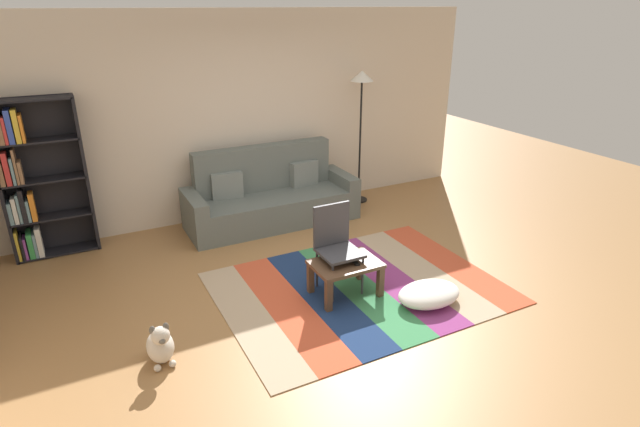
{
  "coord_description": "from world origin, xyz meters",
  "views": [
    {
      "loc": [
        -2.27,
        -3.98,
        2.75
      ],
      "look_at": [
        0.06,
        0.55,
        0.65
      ],
      "focal_mm": 28.76,
      "sensor_mm": 36.0,
      "label": 1
    }
  ],
  "objects_px": {
    "standing_lamp": "(362,94)",
    "couch": "(270,198)",
    "bookshelf": "(33,182)",
    "pouf": "(429,294)",
    "dog": "(160,345)",
    "coffee_table": "(345,269)",
    "tv_remote": "(355,262)",
    "folding_chair": "(336,241)"
  },
  "relations": [
    {
      "from": "standing_lamp",
      "to": "couch",
      "type": "bearing_deg",
      "value": -174.87
    },
    {
      "from": "bookshelf",
      "to": "pouf",
      "type": "bearing_deg",
      "value": -41.31
    },
    {
      "from": "dog",
      "to": "coffee_table",
      "type": "bearing_deg",
      "value": 6.64
    },
    {
      "from": "coffee_table",
      "to": "standing_lamp",
      "type": "relative_size",
      "value": 0.35
    },
    {
      "from": "standing_lamp",
      "to": "tv_remote",
      "type": "distance_m",
      "value": 2.96
    },
    {
      "from": "dog",
      "to": "tv_remote",
      "type": "distance_m",
      "value": 1.97
    },
    {
      "from": "bookshelf",
      "to": "dog",
      "type": "xyz_separation_m",
      "value": [
        0.79,
        -2.61,
        -0.74
      ]
    },
    {
      "from": "couch",
      "to": "pouf",
      "type": "xyz_separation_m",
      "value": [
        0.6,
        -2.63,
        -0.23
      ]
    },
    {
      "from": "tv_remote",
      "to": "folding_chair",
      "type": "height_order",
      "value": "folding_chair"
    },
    {
      "from": "couch",
      "to": "bookshelf",
      "type": "xyz_separation_m",
      "value": [
        -2.71,
        0.28,
        0.57
      ]
    },
    {
      "from": "standing_lamp",
      "to": "dog",
      "type": "bearing_deg",
      "value": -144.02
    },
    {
      "from": "bookshelf",
      "to": "pouf",
      "type": "distance_m",
      "value": 4.48
    },
    {
      "from": "couch",
      "to": "folding_chair",
      "type": "distance_m",
      "value": 1.95
    },
    {
      "from": "couch",
      "to": "tv_remote",
      "type": "height_order",
      "value": "couch"
    },
    {
      "from": "coffee_table",
      "to": "standing_lamp",
      "type": "height_order",
      "value": "standing_lamp"
    },
    {
      "from": "coffee_table",
      "to": "standing_lamp",
      "type": "xyz_separation_m",
      "value": [
        1.52,
        2.24,
        1.28
      ]
    },
    {
      "from": "tv_remote",
      "to": "folding_chair",
      "type": "distance_m",
      "value": 0.29
    },
    {
      "from": "couch",
      "to": "folding_chair",
      "type": "xyz_separation_m",
      "value": [
        -0.07,
        -1.94,
        0.2
      ]
    },
    {
      "from": "pouf",
      "to": "folding_chair",
      "type": "height_order",
      "value": "folding_chair"
    },
    {
      "from": "couch",
      "to": "bookshelf",
      "type": "distance_m",
      "value": 2.79
    },
    {
      "from": "folding_chair",
      "to": "tv_remote",
      "type": "bearing_deg",
      "value": -53.46
    },
    {
      "from": "standing_lamp",
      "to": "tv_remote",
      "type": "relative_size",
      "value": 12.64
    },
    {
      "from": "bookshelf",
      "to": "dog",
      "type": "bearing_deg",
      "value": -73.17
    },
    {
      "from": "couch",
      "to": "coffee_table",
      "type": "height_order",
      "value": "couch"
    },
    {
      "from": "standing_lamp",
      "to": "tv_remote",
      "type": "height_order",
      "value": "standing_lamp"
    },
    {
      "from": "couch",
      "to": "tv_remote",
      "type": "relative_size",
      "value": 15.07
    },
    {
      "from": "bookshelf",
      "to": "dog",
      "type": "height_order",
      "value": "bookshelf"
    },
    {
      "from": "coffee_table",
      "to": "folding_chair",
      "type": "distance_m",
      "value": 0.29
    },
    {
      "from": "coffee_table",
      "to": "tv_remote",
      "type": "bearing_deg",
      "value": -33.07
    },
    {
      "from": "couch",
      "to": "tv_remote",
      "type": "xyz_separation_m",
      "value": [
        0.02,
        -2.16,
        0.04
      ]
    },
    {
      "from": "pouf",
      "to": "tv_remote",
      "type": "relative_size",
      "value": 4.41
    },
    {
      "from": "couch",
      "to": "dog",
      "type": "relative_size",
      "value": 5.69
    },
    {
      "from": "coffee_table",
      "to": "folding_chair",
      "type": "relative_size",
      "value": 0.74
    },
    {
      "from": "couch",
      "to": "tv_remote",
      "type": "distance_m",
      "value": 2.16
    },
    {
      "from": "dog",
      "to": "standing_lamp",
      "type": "xyz_separation_m",
      "value": [
        3.39,
        2.46,
        1.42
      ]
    },
    {
      "from": "couch",
      "to": "coffee_table",
      "type": "xyz_separation_m",
      "value": [
        -0.05,
        -2.11,
        -0.04
      ]
    },
    {
      "from": "bookshelf",
      "to": "tv_remote",
      "type": "relative_size",
      "value": 12.15
    },
    {
      "from": "folding_chair",
      "to": "pouf",
      "type": "bearing_deg",
      "value": -32.33
    },
    {
      "from": "dog",
      "to": "tv_remote",
      "type": "bearing_deg",
      "value": 4.9
    },
    {
      "from": "dog",
      "to": "tv_remote",
      "type": "relative_size",
      "value": 2.65
    },
    {
      "from": "tv_remote",
      "to": "couch",
      "type": "bearing_deg",
      "value": 97.55
    },
    {
      "from": "standing_lamp",
      "to": "folding_chair",
      "type": "distance_m",
      "value": 2.78
    }
  ]
}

